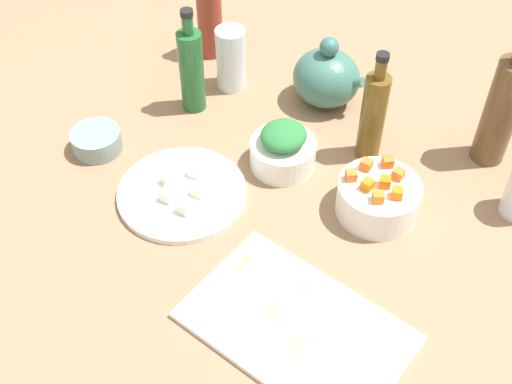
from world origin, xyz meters
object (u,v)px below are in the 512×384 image
at_px(bottle_1, 191,69).
at_px(drinking_glass_1, 231,59).
at_px(cutting_board, 296,327).
at_px(bottle_3, 373,115).
at_px(bowl_greens, 283,154).
at_px(teapot, 327,77).
at_px(bowl_carrots, 378,198).
at_px(bowl_small_side, 96,141).
at_px(plate_tofu, 182,193).
at_px(bottle_2, 210,17).
at_px(bottle_0, 502,110).

relative_size(bottle_1, drinking_glass_1, 1.65).
distance_m(cutting_board, bottle_3, 0.42).
height_order(bowl_greens, teapot, teapot).
distance_m(bowl_carrots, bowl_small_side, 0.54).
distance_m(cutting_board, bowl_greens, 0.36).
bearing_deg(bowl_greens, bottle_1, 171.59).
bearing_deg(cutting_board, plate_tofu, 161.03).
bearing_deg(bottle_2, bowl_small_side, -86.73).
bearing_deg(bottle_0, plate_tofu, -133.78).
xyz_separation_m(bowl_carrots, bottle_2, (-0.53, 0.21, 0.06)).
bearing_deg(bottle_2, drinking_glass_1, -31.93).
relative_size(bowl_carrots, drinking_glass_1, 1.06).
distance_m(bowl_greens, bottle_2, 0.40).
xyz_separation_m(bowl_carrots, bottle_0, (0.10, 0.25, 0.08)).
distance_m(bowl_small_side, bottle_1, 0.23).
distance_m(bowl_greens, drinking_glass_1, 0.27).
relative_size(bowl_greens, bowl_carrots, 0.86).
relative_size(plate_tofu, bowl_small_side, 2.43).
bearing_deg(plate_tofu, teapot, 80.43).
bearing_deg(bowl_carrots, bowl_small_side, -161.40).
bearing_deg(teapot, plate_tofu, -99.57).
relative_size(bottle_0, bottle_3, 1.13).
distance_m(plate_tofu, bottle_2, 0.45).
distance_m(bowl_carrots, bottle_2, 0.58).
bearing_deg(drinking_glass_1, bottle_1, -100.88).
bearing_deg(bowl_carrots, cutting_board, -86.17).
relative_size(teapot, bottle_3, 0.68).
distance_m(bowl_greens, bottle_0, 0.40).
xyz_separation_m(bowl_greens, drinking_glass_1, (-0.23, 0.14, 0.04)).
relative_size(cutting_board, bowl_greens, 2.68).
bearing_deg(bottle_1, bottle_3, 13.17).
xyz_separation_m(teapot, bottle_0, (0.34, 0.04, 0.05)).
bearing_deg(bottle_0, bowl_greens, -140.64).
distance_m(plate_tofu, bottle_3, 0.37).
xyz_separation_m(cutting_board, bottle_3, (-0.10, 0.40, 0.09)).
bearing_deg(teapot, drinking_glass_1, -159.28).
height_order(cutting_board, bottle_0, bottle_0).
bearing_deg(drinking_glass_1, bottle_0, 11.83).
height_order(bowl_small_side, bottle_3, bottle_3).
relative_size(cutting_board, bottle_2, 1.47).
relative_size(teapot, bottle_1, 0.69).
distance_m(cutting_board, bottle_1, 0.57).
distance_m(cutting_board, bottle_0, 0.55).
relative_size(cutting_board, bowl_small_side, 3.44).
bearing_deg(bottle_1, teapot, 39.60).
bearing_deg(bowl_carrots, teapot, 138.42).
relative_size(bowl_greens, bottle_1, 0.55).
distance_m(cutting_board, bottle_2, 0.74).
height_order(bottle_0, bottle_2, bottle_0).
height_order(cutting_board, bowl_small_side, bowl_small_side).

